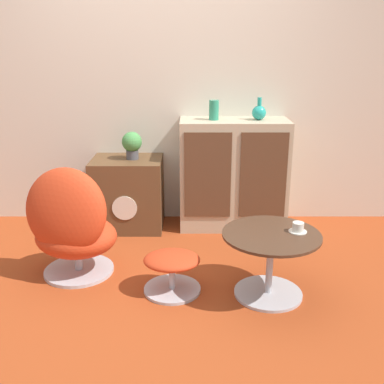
% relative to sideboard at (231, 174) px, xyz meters
% --- Properties ---
extents(ground_plane, '(12.00, 12.00, 0.00)m').
position_rel_sideboard_xyz_m(ground_plane, '(-0.62, -1.14, -0.48)').
color(ground_plane, '#9E3D19').
extents(wall_back, '(6.40, 0.06, 2.60)m').
position_rel_sideboard_xyz_m(wall_back, '(-0.62, 0.24, 0.82)').
color(wall_back, beige).
rests_on(wall_back, ground_plane).
extents(sideboard, '(0.94, 0.42, 0.97)m').
position_rel_sideboard_xyz_m(sideboard, '(0.00, 0.00, 0.00)').
color(sideboard, tan).
rests_on(sideboard, ground_plane).
extents(tv_console, '(0.61, 0.49, 0.63)m').
position_rel_sideboard_xyz_m(tv_console, '(-0.93, -0.03, -0.17)').
color(tv_console, brown).
rests_on(tv_console, ground_plane).
extents(egg_chair, '(0.70, 0.67, 0.83)m').
position_rel_sideboard_xyz_m(egg_chair, '(-1.20, -0.94, -0.10)').
color(egg_chair, '#B7B7BC').
rests_on(egg_chair, ground_plane).
extents(ottoman, '(0.38, 0.38, 0.27)m').
position_rel_sideboard_xyz_m(ottoman, '(-0.50, -1.15, -0.30)').
color(ottoman, '#B7B7BC').
rests_on(ottoman, ground_plane).
extents(coffee_table, '(0.63, 0.63, 0.44)m').
position_rel_sideboard_xyz_m(coffee_table, '(0.14, -1.20, -0.21)').
color(coffee_table, '#B7B7BC').
rests_on(coffee_table, ground_plane).
extents(vase_leftmost, '(0.08, 0.08, 0.17)m').
position_rel_sideboard_xyz_m(vase_leftmost, '(-0.18, 0.00, 0.57)').
color(vase_leftmost, '#2D8E6B').
rests_on(vase_leftmost, sideboard).
extents(vase_inner_left, '(0.12, 0.12, 0.19)m').
position_rel_sideboard_xyz_m(vase_inner_left, '(0.20, 0.00, 0.55)').
color(vase_inner_left, teal).
rests_on(vase_inner_left, sideboard).
extents(potted_plant, '(0.17, 0.17, 0.24)m').
position_rel_sideboard_xyz_m(potted_plant, '(-0.88, -0.03, 0.28)').
color(potted_plant, '#4C4C51').
rests_on(potted_plant, tv_console).
extents(teacup, '(0.12, 0.12, 0.06)m').
position_rel_sideboard_xyz_m(teacup, '(0.31, -1.18, -0.02)').
color(teacup, silver).
rests_on(teacup, coffee_table).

